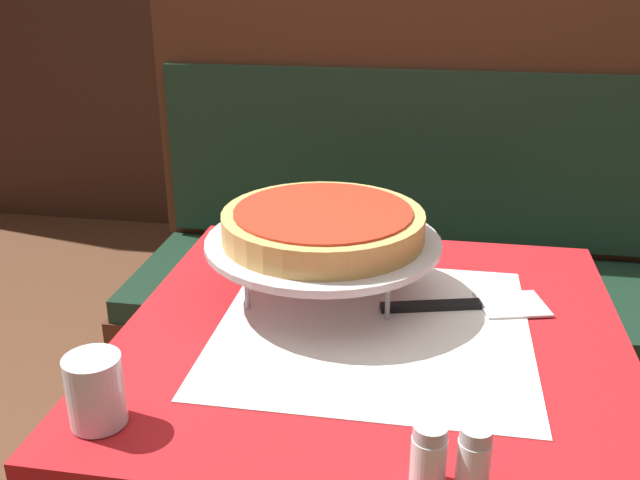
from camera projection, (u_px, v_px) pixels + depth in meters
name	position (u px, v px, depth m)	size (l,w,h in m)	color
dining_table_front	(371.00, 385.00, 1.15)	(0.77, 0.77, 0.73)	red
dining_table_rear	(443.00, 134.00, 2.72)	(0.63, 0.63, 0.74)	#1E6B33
booth_bench	(434.00, 319.00, 1.93)	(1.61, 0.54, 1.23)	#4C2819
pizza_pan_stand	(323.00, 244.00, 1.18)	(0.39, 0.39, 0.10)	#ADADB2
deep_dish_pizza	(323.00, 224.00, 1.16)	(0.33, 0.33, 0.05)	tan
pizza_server	(471.00, 305.00, 1.17)	(0.28, 0.12, 0.01)	#BCBCC1
water_glass_near	(95.00, 390.00, 0.87)	(0.07, 0.07, 0.09)	silver
salt_shaker	(429.00, 455.00, 0.77)	(0.04, 0.04, 0.08)	silver
pepper_shaker	(474.00, 459.00, 0.76)	(0.04, 0.04, 0.08)	silver
condiment_caddy	(449.00, 90.00, 2.72)	(0.13, 0.13, 0.17)	black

